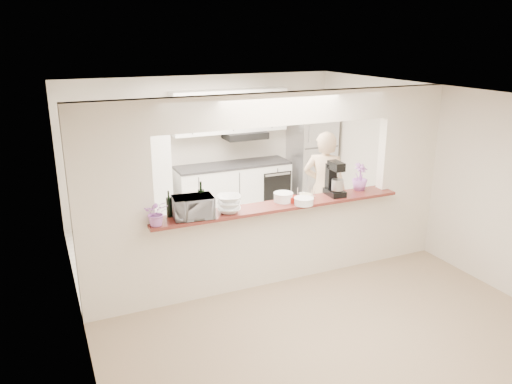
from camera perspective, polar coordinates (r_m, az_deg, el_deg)
floor at (r=6.85m, az=2.35°, el=-9.93°), size 6.00×6.00×0.00m
tile_overlay at (r=8.14m, az=-2.52°, el=-5.32°), size 5.00×2.90×0.01m
partition at (r=6.31m, az=2.51°, el=2.11°), size 5.00×0.15×2.50m
bar_counter at (r=6.61m, az=2.43°, el=-5.51°), size 3.40×0.38×1.09m
kitchen_cabinets at (r=8.82m, az=-6.56°, el=3.05°), size 3.15×0.62×2.25m
refrigerator at (r=9.68m, az=6.33°, el=3.58°), size 0.75×0.70×1.70m
flower_left at (r=5.74m, az=-11.30°, el=-2.34°), size 0.32×0.30×0.30m
wine_bottle_a at (r=5.99m, az=-9.91°, el=-1.67°), size 0.06×0.06×0.32m
wine_bottle_b at (r=6.08m, az=-6.28°, el=-0.95°), size 0.08×0.08×0.39m
toaster_oven at (r=5.92m, az=-7.21°, el=-1.73°), size 0.50×0.36×0.26m
serving_bowls at (r=6.05m, az=-3.11°, el=-1.42°), size 0.36×0.36×0.21m
plate_stack_a at (r=6.48m, az=3.15°, el=-0.58°), size 0.25×0.25×0.12m
plate_stack_b at (r=6.38m, az=5.48°, el=-1.05°), size 0.25×0.25×0.09m
red_bowl at (r=6.48m, az=4.17°, el=-0.81°), size 0.15×0.15×0.07m
tan_bowl at (r=6.57m, az=5.71°, el=-0.57°), size 0.16×0.16×0.08m
utensil_caddy at (r=6.65m, az=5.76°, el=0.07°), size 0.23×0.15×0.20m
stand_mixer at (r=6.77m, az=8.97°, el=1.36°), size 0.22×0.33×0.47m
flower_right at (r=7.06m, az=11.79°, el=1.71°), size 0.26×0.26×0.38m
person at (r=7.71m, az=7.79°, el=0.28°), size 0.77×0.75×1.79m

